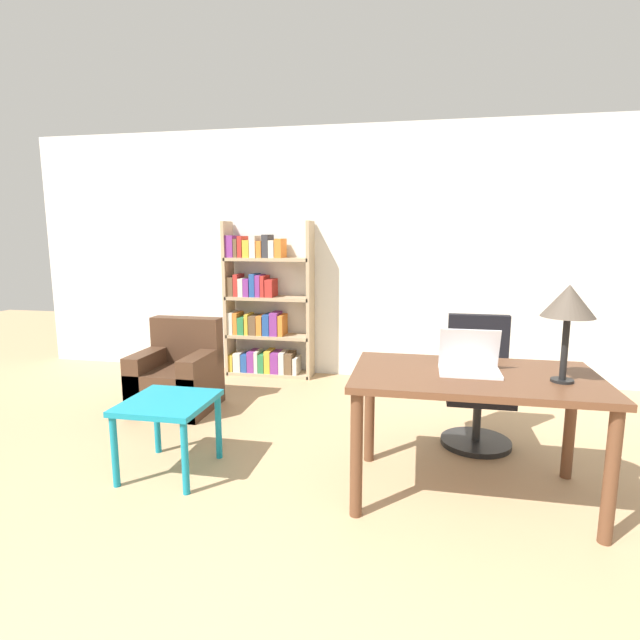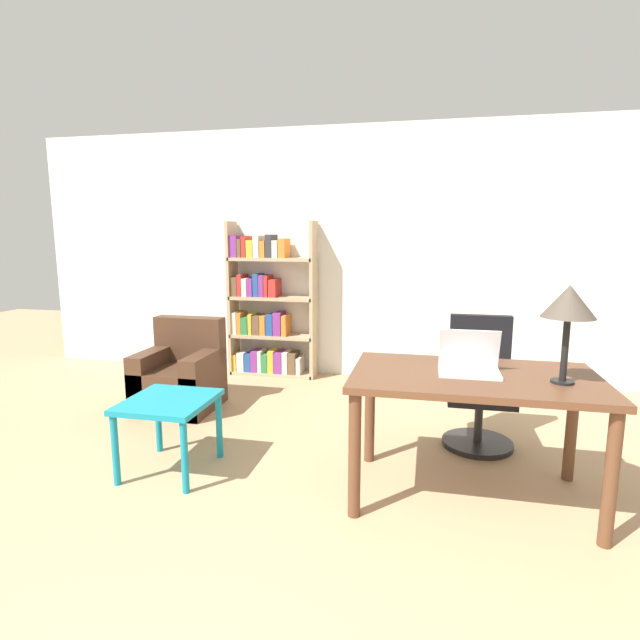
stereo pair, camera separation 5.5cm
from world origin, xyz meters
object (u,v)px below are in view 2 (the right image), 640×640
at_px(office_chair, 479,388).
at_px(laptop, 469,363).
at_px(desk, 473,392).
at_px(bookshelf, 266,310).
at_px(table_lamp, 569,304).
at_px(side_table_blue, 169,410).
at_px(armchair, 181,378).

bearing_deg(office_chair, laptop, -100.54).
xyz_separation_m(desk, office_chair, (0.12, 0.84, -0.22)).
distance_m(laptop, bookshelf, 3.04).
xyz_separation_m(table_lamp, side_table_blue, (-2.37, 0.01, -0.78)).
bearing_deg(table_lamp, desk, 170.10).
relative_size(desk, office_chair, 1.46).
bearing_deg(laptop, armchair, 156.57).
bearing_deg(office_chair, armchair, 174.74).
distance_m(laptop, armchair, 2.69).
height_order(table_lamp, side_table_blue, table_lamp).
height_order(side_table_blue, armchair, armchair).
relative_size(laptop, bookshelf, 0.20).
distance_m(table_lamp, armchair, 3.25).
relative_size(armchair, bookshelf, 0.47).
bearing_deg(desk, side_table_blue, -177.84).
distance_m(office_chair, side_table_blue, 2.23).
bearing_deg(laptop, side_table_blue, -176.89).
bearing_deg(side_table_blue, bookshelf, 92.84).
xyz_separation_m(office_chair, side_table_blue, (-2.04, -0.91, -0.01)).
bearing_deg(armchair, side_table_blue, -65.33).
distance_m(table_lamp, side_table_blue, 2.50).
bearing_deg(side_table_blue, desk, 2.16).
bearing_deg(bookshelf, table_lamp, -43.81).
xyz_separation_m(desk, table_lamp, (0.45, -0.08, 0.54)).
height_order(desk, armchair, armchair).
height_order(table_lamp, office_chair, table_lamp).
xyz_separation_m(table_lamp, armchair, (-2.90, 1.16, -0.92)).
xyz_separation_m(table_lamp, office_chair, (-0.33, 0.92, -0.76)).
height_order(table_lamp, bookshelf, bookshelf).
distance_m(laptop, table_lamp, 0.62).
bearing_deg(laptop, table_lamp, -12.74).
bearing_deg(desk, office_chair, 81.85).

